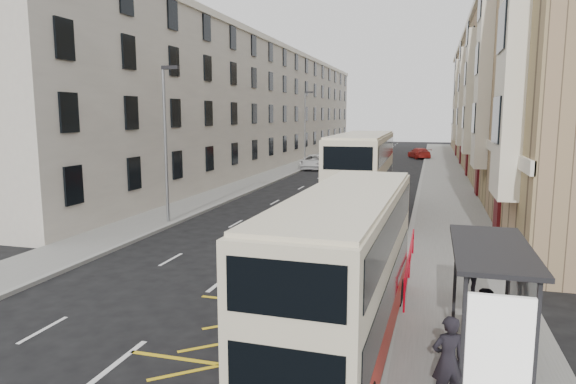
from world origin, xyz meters
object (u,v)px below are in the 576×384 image
(pedestrian_mid, at_px, (486,327))
(double_decker_rear, at_px, (362,174))
(bus_shelter, at_px, (499,283))
(pedestrian_near, at_px, (448,360))
(white_van, at_px, (314,162))
(double_decker_front, at_px, (346,270))
(car_dark, at_px, (350,149))
(street_lamp_near, at_px, (166,136))
(street_lamp_far, at_px, (305,125))
(car_silver, at_px, (362,151))
(car_red, at_px, (419,153))
(pedestrian_far, at_px, (472,270))

(pedestrian_mid, bearing_deg, double_decker_rear, 96.05)
(bus_shelter, bearing_deg, pedestrian_near, -122.62)
(pedestrian_near, bearing_deg, white_van, -98.22)
(double_decker_front, xyz_separation_m, white_van, (-10.11, 40.81, -1.23))
(bus_shelter, height_order, car_dark, bus_shelter)
(street_lamp_near, distance_m, street_lamp_far, 30.00)
(street_lamp_far, distance_m, car_silver, 18.04)
(bus_shelter, height_order, pedestrian_near, bus_shelter)
(street_lamp_near, height_order, car_red, street_lamp_near)
(street_lamp_near, height_order, car_silver, street_lamp_near)
(car_red, bearing_deg, white_van, 39.29)
(double_decker_front, height_order, white_van, double_decker_front)
(double_decker_front, xyz_separation_m, pedestrian_near, (2.35, -2.17, -0.94))
(street_lamp_near, distance_m, pedestrian_mid, 19.24)
(street_lamp_near, relative_size, pedestrian_near, 4.49)
(white_van, distance_m, car_red, 19.70)
(street_lamp_far, height_order, pedestrian_near, street_lamp_far)
(street_lamp_far, height_order, car_silver, street_lamp_far)
(street_lamp_near, distance_m, double_decker_front, 16.59)
(double_decker_rear, distance_m, car_dark, 48.31)
(bus_shelter, bearing_deg, white_van, 108.08)
(pedestrian_near, height_order, pedestrian_mid, pedestrian_near)
(double_decker_front, relative_size, white_van, 1.81)
(pedestrian_mid, bearing_deg, street_lamp_near, 129.72)
(pedestrian_near, bearing_deg, bus_shelter, -146.99)
(double_decker_front, relative_size, car_dark, 2.50)
(street_lamp_near, bearing_deg, pedestrian_near, -45.78)
(car_silver, bearing_deg, double_decker_front, -87.39)
(pedestrian_near, bearing_deg, street_lamp_far, -97.15)
(double_decker_rear, relative_size, pedestrian_near, 6.57)
(bus_shelter, bearing_deg, pedestrian_far, 92.46)
(white_van, relative_size, car_red, 1.12)
(bus_shelter, height_order, pedestrian_far, bus_shelter)
(double_decker_front, height_order, car_dark, double_decker_front)
(car_silver, bearing_deg, car_dark, 110.41)
(pedestrian_far, xyz_separation_m, car_silver, (-10.70, 55.07, -0.29))
(pedestrian_near, bearing_deg, street_lamp_near, -70.16)
(street_lamp_near, distance_m, pedestrian_far, 16.88)
(street_lamp_far, bearing_deg, car_silver, 77.56)
(pedestrian_near, bearing_deg, car_red, -112.37)
(pedestrian_far, relative_size, car_red, 0.38)
(bus_shelter, bearing_deg, double_decker_front, 171.01)
(double_decker_rear, bearing_deg, pedestrian_near, -78.45)
(car_silver, xyz_separation_m, car_dark, (-2.52, 5.40, -0.13))
(street_lamp_near, xyz_separation_m, car_dark, (1.27, 52.60, -3.99))
(street_lamp_near, distance_m, white_van, 29.24)
(double_decker_rear, bearing_deg, white_van, 108.11)
(bus_shelter, xyz_separation_m, street_lamp_far, (-14.69, 42.39, 2.50))
(street_lamp_far, xyz_separation_m, double_decker_front, (11.30, -41.86, -2.65))
(bus_shelter, height_order, car_silver, bus_shelter)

